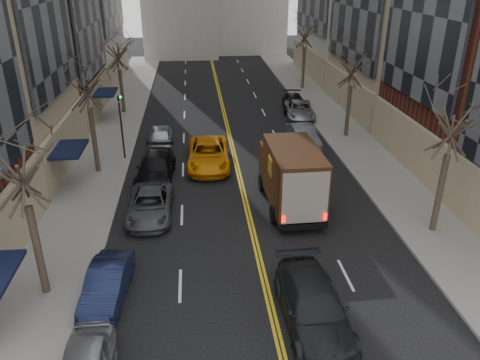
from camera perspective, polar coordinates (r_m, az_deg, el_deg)
The scene contains 20 objects.
sidewalk_left at distance 37.33m, azimuth -15.36°, elevation 5.31°, with size 4.00×66.00×0.15m, color slate.
sidewalk_right at distance 38.57m, azimuth 12.15°, elevation 6.28°, with size 4.00×66.00×0.15m, color slate.
tree_lf_near at distance 17.91m, azimuth -25.65°, elevation 3.48°, with size 3.20×3.20×8.41m.
tree_lf_mid at distance 28.97m, azimuth -18.46°, elevation 12.85°, with size 3.20×3.20×8.91m.
tree_lf_far at distance 41.68m, azimuth -14.81°, elevation 15.84°, with size 3.20×3.20×8.12m.
tree_rt_near at distance 22.67m, azimuth 24.98°, elevation 8.33°, with size 3.20×3.20×8.71m.
tree_rt_mid at distance 35.20m, azimuth 13.70°, elevation 14.64°, with size 3.20×3.20×8.32m.
tree_rt_far at distance 49.40m, azimuth 8.05°, elevation 18.53°, with size 3.20×3.20×9.11m.
traffic_signal at distance 31.53m, azimuth -14.33°, elevation 7.13°, with size 0.29×0.26×4.70m.
ups_truck at distance 24.93m, azimuth 6.22°, elevation 0.48°, with size 2.77×6.54×3.56m.
observer_sedan at distance 17.69m, azimuth 8.93°, elevation -14.99°, with size 2.31×5.45×1.57m.
taxi at distance 30.39m, azimuth -3.85°, elevation 3.16°, with size 2.67×5.80×1.61m, color orange.
pedestrian at distance 26.49m, azimuth 4.81°, elevation 0.11°, with size 0.71×0.46×1.93m, color black.
parked_lf_b at distance 19.43m, azimuth -15.90°, elevation -12.03°, with size 1.41×4.05×1.34m, color #101734.
parked_lf_c at distance 24.72m, azimuth -10.89°, elevation -2.98°, with size 2.20×4.78×1.33m, color #44454B.
parked_lf_d at distance 28.86m, azimuth -10.24°, elevation 1.48°, with size 2.12×5.23×1.52m, color black.
parked_lf_e at distance 34.02m, azimuth -9.65°, elevation 5.09°, with size 1.67×4.15×1.41m, color #AAACB2.
parked_rt_a at distance 34.05m, azimuth 7.71°, elevation 5.30°, with size 1.56×4.48×1.48m, color #505158.
parked_rt_b at distance 40.51m, azimuth 7.27°, elevation 8.46°, with size 2.31×5.02×1.40m, color #97989E.
parked_rt_c at distance 42.79m, azimuth 6.57°, elevation 9.35°, with size 1.89×4.66×1.35m, color black.
Camera 1 is at (-2.61, -7.77, 12.04)m, focal length 35.00 mm.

